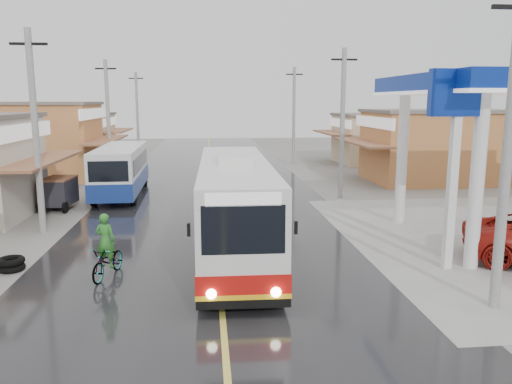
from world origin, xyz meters
The scene contains 11 objects.
ground centered at (0.00, 0.00, 0.00)m, with size 120.00×120.00×0.00m, color slate.
road centered at (0.00, 15.00, 0.01)m, with size 12.00×90.00×0.02m, color black.
centre_line centered at (0.00, 15.00, 0.02)m, with size 0.15×90.00×0.01m, color #D8CC4C.
shopfronts_right centered at (15.00, 12.00, 0.00)m, with size 11.00×44.00×4.80m, color beige, non-canonical shape.
utility_poles_left centered at (-7.00, 16.00, 0.00)m, with size 1.60×50.00×8.00m, color gray, non-canonical shape.
utility_poles_right centered at (7.00, 15.00, 0.00)m, with size 1.60×36.00×8.00m, color gray, non-canonical shape.
coach_bus centered at (0.62, 5.45, 1.68)m, with size 2.72×11.22×3.49m.
second_bus centered at (-5.09, 16.79, 1.48)m, with size 2.40×8.29×2.74m.
cyclist centered at (-3.34, 3.28, 0.67)m, with size 1.14×1.99×2.03m.
tricycle_near centered at (-7.52, 13.31, 0.91)m, with size 1.56×2.21×1.59m.
tyre_stack centered at (-6.49, 4.21, 0.21)m, with size 0.84×0.84×0.43m.
Camera 1 is at (-0.33, -11.47, 5.26)m, focal length 35.00 mm.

